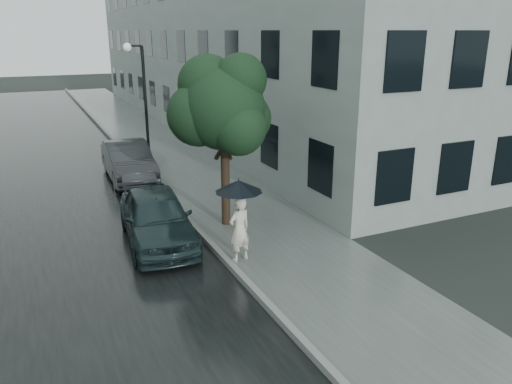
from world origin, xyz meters
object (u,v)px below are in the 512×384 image
pedestrian (240,229)px  car_near (157,217)px  car_far (128,161)px  lamp_post (141,97)px  street_tree (223,107)px

pedestrian → car_near: (-1.53, 1.93, -0.10)m
pedestrian → car_far: size_ratio=0.38×
lamp_post → car_far: size_ratio=1.15×
lamp_post → car_far: lamp_post is taller
pedestrian → car_near: 2.46m
car_far → lamp_post: bearing=61.4°
lamp_post → car_near: size_ratio=1.18×
car_near → car_far: bearing=90.2°
street_tree → car_near: size_ratio=1.16×
lamp_post → car_near: lamp_post is taller
street_tree → lamp_post: lamp_post is taller
car_far → pedestrian: bearing=-81.6°
lamp_post → street_tree: bearing=-71.2°
street_tree → car_far: 6.47m
street_tree → car_near: bearing=-165.5°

